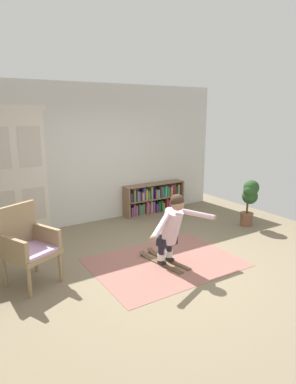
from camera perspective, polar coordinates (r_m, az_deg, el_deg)
The scene contains 9 objects.
ground_plane at distance 5.31m, azimuth 3.25°, elevation -12.31°, with size 7.20×7.20×0.00m, color #766850.
back_wall at distance 7.10m, azimuth -8.89°, elevation 6.46°, with size 6.00×0.10×2.90m, color beige.
double_door at distance 6.61m, azimuth -21.75°, elevation 3.18°, with size 1.22×0.05×2.45m.
rug at distance 5.35m, azimuth 2.94°, elevation -12.03°, with size 2.26×1.68×0.01m, color #8F5A50.
bookshelf at distance 7.76m, azimuth 1.03°, elevation -1.26°, with size 1.53×0.30×0.70m.
wicker_chair at distance 4.84m, azimuth -20.15°, elevation -8.30°, with size 0.80×0.80×1.10m.
potted_plant at distance 7.05m, azimuth 17.16°, elevation -0.70°, with size 0.35×0.37×0.99m.
skis_pair at distance 5.37m, azimuth 2.69°, elevation -11.75°, with size 0.43×0.94×0.07m.
person_skier at distance 5.01m, azimuth 4.17°, elevation -5.73°, with size 1.39×0.70×1.09m.
Camera 1 is at (-2.79, -3.88, 2.33)m, focal length 30.88 mm.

